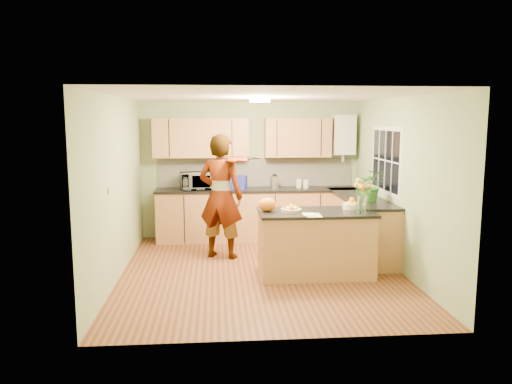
{
  "coord_description": "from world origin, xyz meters",
  "views": [
    {
      "loc": [
        -0.64,
        -6.94,
        2.2
      ],
      "look_at": [
        -0.04,
        0.5,
        1.09
      ],
      "focal_mm": 35.0,
      "sensor_mm": 36.0,
      "label": 1
    }
  ],
  "objects": [
    {
      "name": "ceiling",
      "position": [
        0.0,
        0.0,
        2.5
      ],
      "size": [
        4.0,
        4.5,
        0.02
      ],
      "primitive_type": "cube",
      "color": "white",
      "rests_on": "wall_back"
    },
    {
      "name": "orange_bowl",
      "position": [
        1.3,
        -0.05,
        0.98
      ],
      "size": [
        0.26,
        0.26,
        0.15
      ],
      "color": "beige",
      "rests_on": "peninsula_island"
    },
    {
      "name": "violinist",
      "position": [
        -0.57,
        0.81,
        0.98
      ],
      "size": [
        0.84,
        0.7,
        1.97
      ],
      "primitive_type": "imported",
      "rotation": [
        0.0,
        0.0,
        2.76
      ],
      "color": "tan",
      "rests_on": "floor"
    },
    {
      "name": "blue_box",
      "position": [
        -0.25,
        1.92,
        1.06
      ],
      "size": [
        0.34,
        0.29,
        0.24
      ],
      "primitive_type": "cube",
      "rotation": [
        0.0,
        0.0,
        -0.27
      ],
      "color": "#202896",
      "rests_on": "back_counter"
    },
    {
      "name": "wall_left",
      "position": [
        -2.0,
        0.0,
        1.25
      ],
      "size": [
        0.02,
        4.5,
        2.5
      ],
      "primitive_type": "cube",
      "color": "#8EA273",
      "rests_on": "floor"
    },
    {
      "name": "violin",
      "position": [
        -0.37,
        0.59,
        1.57
      ],
      "size": [
        0.65,
        0.57,
        0.16
      ],
      "primitive_type": null,
      "rotation": [
        0.17,
        0.0,
        -0.61
      ],
      "color": "#581105",
      "rests_on": "violinist"
    },
    {
      "name": "back_counter",
      "position": [
        0.1,
        1.95,
        0.47
      ],
      "size": [
        3.64,
        0.62,
        0.94
      ],
      "color": "#B27647",
      "rests_on": "floor"
    },
    {
      "name": "right_counter",
      "position": [
        1.7,
        0.85,
        0.47
      ],
      "size": [
        0.62,
        2.24,
        0.94
      ],
      "color": "#B27647",
      "rests_on": "floor"
    },
    {
      "name": "floor",
      "position": [
        0.0,
        0.0,
        0.0
      ],
      "size": [
        4.5,
        4.5,
        0.0
      ],
      "primitive_type": "plane",
      "color": "#592D19",
      "rests_on": "ground"
    },
    {
      "name": "light_switch",
      "position": [
        -1.99,
        -0.6,
        1.3
      ],
      "size": [
        0.02,
        0.09,
        0.09
      ],
      "primitive_type": "cube",
      "color": "silver",
      "rests_on": "wall_left"
    },
    {
      "name": "wall_right",
      "position": [
        2.0,
        0.0,
        1.25
      ],
      "size": [
        0.02,
        4.5,
        2.5
      ],
      "primitive_type": "cube",
      "color": "#8EA273",
      "rests_on": "floor"
    },
    {
      "name": "flower_vase",
      "position": [
        1.35,
        -0.38,
        1.26
      ],
      "size": [
        0.28,
        0.28,
        0.52
      ],
      "rotation": [
        0.0,
        0.0,
        -0.15
      ],
      "color": "silver",
      "rests_on": "peninsula_island"
    },
    {
      "name": "upper_cabinets",
      "position": [
        -0.18,
        2.08,
        1.85
      ],
      "size": [
        3.2,
        0.34,
        0.7
      ],
      "color": "#B27647",
      "rests_on": "wall_back"
    },
    {
      "name": "fruit_dish",
      "position": [
        0.4,
        -0.2,
        0.95
      ],
      "size": [
        0.28,
        0.28,
        0.1
      ],
      "color": "beige",
      "rests_on": "peninsula_island"
    },
    {
      "name": "ceiling_lamp",
      "position": [
        0.0,
        0.3,
        2.46
      ],
      "size": [
        0.3,
        0.3,
        0.07
      ],
      "color": "#FFEABF",
      "rests_on": "ceiling"
    },
    {
      "name": "jar_cream",
      "position": [
        0.87,
        2.0,
        1.02
      ],
      "size": [
        0.12,
        0.12,
        0.16
      ],
      "primitive_type": "cylinder",
      "rotation": [
        0.0,
        0.0,
        -0.2
      ],
      "color": "beige",
      "rests_on": "back_counter"
    },
    {
      "name": "wall_back",
      "position": [
        0.0,
        2.25,
        1.25
      ],
      "size": [
        4.0,
        0.02,
        2.5
      ],
      "primitive_type": "cube",
      "color": "#8EA273",
      "rests_on": "floor"
    },
    {
      "name": "potted_plant",
      "position": [
        1.7,
        0.37,
        1.19
      ],
      "size": [
        0.56,
        0.53,
        0.5
      ],
      "primitive_type": "imported",
      "rotation": [
        0.0,
        0.0,
        -0.4
      ],
      "color": "#2D6E24",
      "rests_on": "right_counter"
    },
    {
      "name": "peninsula_island",
      "position": [
        0.75,
        -0.2,
        0.46
      ],
      "size": [
        1.6,
        0.82,
        0.91
      ],
      "color": "#B27647",
      "rests_on": "floor"
    },
    {
      "name": "papers",
      "position": [
        0.65,
        -0.5,
        0.92
      ],
      "size": [
        0.21,
        0.28,
        0.01
      ],
      "primitive_type": "cube",
      "color": "white",
      "rests_on": "peninsula_island"
    },
    {
      "name": "splashback",
      "position": [
        0.1,
        2.23,
        1.2
      ],
      "size": [
        3.6,
        0.02,
        0.52
      ],
      "primitive_type": "cube",
      "color": "beige",
      "rests_on": "back_counter"
    },
    {
      "name": "jar_white",
      "position": [
        0.99,
        1.91,
        1.02
      ],
      "size": [
        0.1,
        0.1,
        0.15
      ],
      "primitive_type": "cylinder",
      "rotation": [
        0.0,
        0.0,
        0.05
      ],
      "color": "silver",
      "rests_on": "back_counter"
    },
    {
      "name": "boiler",
      "position": [
        1.7,
        2.09,
        1.9
      ],
      "size": [
        0.4,
        0.3,
        0.86
      ],
      "color": "silver",
      "rests_on": "wall_back"
    },
    {
      "name": "orange_bag",
      "position": [
        0.07,
        -0.15,
        1.01
      ],
      "size": [
        0.32,
        0.3,
        0.19
      ],
      "primitive_type": "ellipsoid",
      "rotation": [
        0.0,
        0.0,
        0.42
      ],
      "color": "orange",
      "rests_on": "peninsula_island"
    },
    {
      "name": "microwave",
      "position": [
        -0.99,
        1.91,
        1.09
      ],
      "size": [
        0.61,
        0.46,
        0.31
      ],
      "primitive_type": "imported",
      "rotation": [
        0.0,
        0.0,
        0.17
      ],
      "color": "silver",
      "rests_on": "back_counter"
    },
    {
      "name": "kettle",
      "position": [
        0.42,
        1.94,
        1.06
      ],
      "size": [
        0.16,
        0.16,
        0.3
      ],
      "rotation": [
        0.0,
        0.0,
        -0.09
      ],
      "color": "silver",
      "rests_on": "back_counter"
    },
    {
      "name": "wall_front",
      "position": [
        0.0,
        -2.25,
        1.25
      ],
      "size": [
        4.0,
        0.02,
        2.5
      ],
      "primitive_type": "cube",
      "color": "#8EA273",
      "rests_on": "floor"
    },
    {
      "name": "window_right",
      "position": [
        1.99,
        0.6,
        1.55
      ],
      "size": [
        0.01,
        1.3,
        1.05
      ],
      "color": "silver",
      "rests_on": "wall_right"
    }
  ]
}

